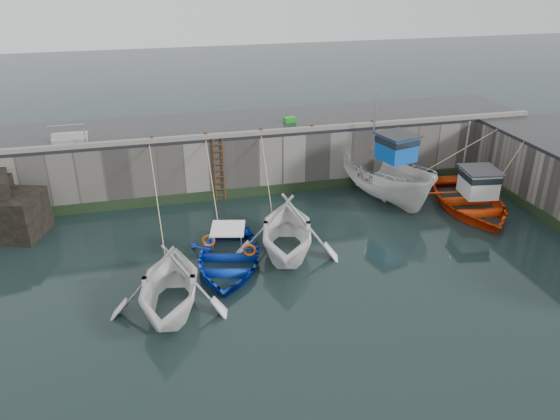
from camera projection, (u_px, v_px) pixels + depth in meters
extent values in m
plane|color=black|center=(320.00, 307.00, 18.95)|extent=(120.00, 120.00, 0.00)
cube|color=slate|center=(249.00, 152.00, 29.28)|extent=(30.00, 5.00, 3.00)
cube|color=black|center=(248.00, 123.00, 28.61)|extent=(30.00, 5.00, 0.16)
cube|color=slate|center=(258.00, 133.00, 26.47)|extent=(30.00, 0.30, 0.20)
cube|color=black|center=(259.00, 191.00, 27.58)|extent=(30.00, 0.08, 0.50)
cube|color=black|center=(12.00, 215.00, 23.45)|extent=(2.96, 2.83, 1.90)
cone|color=#2D591E|center=(0.00, 202.00, 22.89)|extent=(0.44, 0.44, 0.45)
cylinder|color=#3F1E0F|center=(215.00, 170.00, 26.48)|extent=(0.07, 0.07, 3.20)
cylinder|color=#3F1E0F|center=(224.00, 169.00, 26.58)|extent=(0.07, 0.07, 3.20)
cube|color=#3F1E0F|center=(220.00, 195.00, 27.09)|extent=(0.44, 0.06, 0.05)
cube|color=#3F1E0F|center=(220.00, 189.00, 26.95)|extent=(0.44, 0.06, 0.05)
cube|color=#3F1E0F|center=(220.00, 183.00, 26.81)|extent=(0.44, 0.06, 0.05)
cube|color=#3F1E0F|center=(219.00, 177.00, 26.67)|extent=(0.44, 0.06, 0.05)
cube|color=#3F1E0F|center=(219.00, 171.00, 26.53)|extent=(0.44, 0.06, 0.05)
cube|color=#3F1E0F|center=(219.00, 164.00, 26.39)|extent=(0.44, 0.06, 0.05)
cube|color=#3F1E0F|center=(218.00, 158.00, 26.25)|extent=(0.44, 0.06, 0.05)
cube|color=#3F1E0F|center=(218.00, 151.00, 26.10)|extent=(0.44, 0.06, 0.05)
cube|color=#3F1E0F|center=(218.00, 145.00, 25.96)|extent=(0.44, 0.06, 0.05)
imported|color=silver|center=(171.00, 308.00, 18.88)|extent=(5.07, 5.62, 2.61)
imported|color=#0B32B3|center=(228.00, 265.00, 21.52)|extent=(4.83, 5.93, 1.08)
imported|color=white|center=(286.00, 252.00, 22.45)|extent=(5.71, 6.22, 2.76)
imported|color=silver|center=(385.00, 180.00, 27.08)|extent=(4.06, 7.03, 2.56)
cube|color=#0B46B0|center=(397.00, 148.00, 25.80)|extent=(1.73, 1.80, 1.20)
cube|color=black|center=(397.00, 141.00, 25.65)|extent=(1.80, 1.88, 0.28)
cube|color=#262628|center=(398.00, 135.00, 25.53)|extent=(1.97, 2.05, 0.08)
cylinder|color=#A5A8AD|center=(375.00, 120.00, 26.85)|extent=(0.08, 0.08, 3.00)
imported|color=#F6410C|center=(469.00, 202.00, 26.25)|extent=(5.25, 6.78, 1.29)
cube|color=silver|center=(479.00, 183.00, 25.18)|extent=(1.59, 1.68, 1.20)
cube|color=black|center=(480.00, 176.00, 25.03)|extent=(1.66, 1.74, 0.28)
cube|color=#262628|center=(481.00, 170.00, 24.91)|extent=(1.82, 1.90, 0.08)
cylinder|color=#A5A8AD|center=(465.00, 152.00, 26.41)|extent=(0.08, 0.08, 3.00)
cube|color=#1A9020|center=(290.00, 120.00, 28.40)|extent=(0.64, 0.46, 0.27)
cylinder|color=#A5A8AD|center=(50.00, 136.00, 24.60)|extent=(0.05, 0.05, 1.00)
cylinder|color=#A5A8AD|center=(84.00, 134.00, 24.93)|extent=(0.05, 0.05, 1.00)
cylinder|color=#A5A8AD|center=(65.00, 125.00, 24.57)|extent=(1.50, 0.05, 0.05)
cube|color=gray|center=(70.00, 141.00, 25.38)|extent=(1.60, 0.35, 0.18)
cube|color=gray|center=(70.00, 135.00, 25.61)|extent=(1.60, 0.35, 0.18)
cylinder|color=#3F1E0F|center=(152.00, 139.00, 25.44)|extent=(0.18, 0.18, 0.28)
cylinder|color=#3F1E0F|center=(206.00, 135.00, 25.99)|extent=(0.18, 0.18, 0.28)
cylinder|color=#3F1E0F|center=(261.00, 131.00, 26.58)|extent=(0.18, 0.18, 0.28)
cylinder|color=#3F1E0F|center=(312.00, 127.00, 27.15)|extent=(0.18, 0.18, 0.28)
cylinder|color=#3F1E0F|center=(372.00, 123.00, 27.86)|extent=(0.18, 0.18, 0.28)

